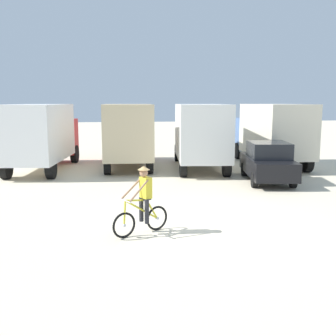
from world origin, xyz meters
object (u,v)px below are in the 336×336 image
object	(u,v)px
box_truck_avon_van	(42,134)
box_truck_tan_camper	(128,132)
box_truck_white_box	(200,133)
box_truck_cream_rv	(272,132)
sedan_parked	(268,162)
cyclist_orange_shirt	(143,203)

from	to	relation	value
box_truck_avon_van	box_truck_tan_camper	distance (m)	4.38
box_truck_white_box	box_truck_cream_rv	xyz separation A→B (m)	(4.09, 0.51, 0.00)
box_truck_cream_rv	sedan_parked	world-z (taller)	box_truck_cream_rv
cyclist_orange_shirt	box_truck_white_box	bearing A→B (deg)	69.27
box_truck_tan_camper	box_truck_white_box	bearing A→B (deg)	-18.18
box_truck_avon_van	box_truck_tan_camper	size ratio (longest dim) A/B	1.02
box_truck_avon_van	cyclist_orange_shirt	world-z (taller)	box_truck_avon_van
box_truck_avon_van	box_truck_white_box	size ratio (longest dim) A/B	1.00
box_truck_avon_van	sedan_parked	size ratio (longest dim) A/B	1.58
box_truck_tan_camper	box_truck_cream_rv	distance (m)	7.81
box_truck_white_box	sedan_parked	size ratio (longest dim) A/B	1.57
box_truck_cream_rv	box_truck_tan_camper	bearing A→B (deg)	174.88
box_truck_cream_rv	sedan_parked	size ratio (longest dim) A/B	1.54
box_truck_white_box	sedan_parked	bearing A→B (deg)	-60.33
box_truck_avon_van	box_truck_white_box	distance (m)	8.05
box_truck_tan_camper	cyclist_orange_shirt	xyz separation A→B (m)	(-0.13, -11.30, -1.03)
box_truck_cream_rv	cyclist_orange_shirt	distance (m)	13.27
box_truck_cream_rv	cyclist_orange_shirt	world-z (taller)	box_truck_cream_rv
box_truck_avon_van	box_truck_tan_camper	xyz separation A→B (m)	(4.34, 0.61, 0.00)
box_truck_avon_van	box_truck_cream_rv	xyz separation A→B (m)	(12.12, -0.09, 0.00)
sedan_parked	cyclist_orange_shirt	bearing A→B (deg)	-133.58
box_truck_white_box	cyclist_orange_shirt	world-z (taller)	box_truck_white_box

